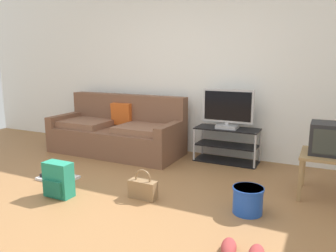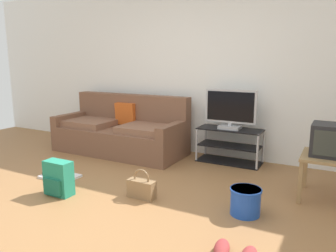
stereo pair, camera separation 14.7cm
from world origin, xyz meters
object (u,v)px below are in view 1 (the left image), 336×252
at_px(crt_tv, 331,139).
at_px(backpack, 58,180).
at_px(side_table, 329,161).
at_px(floor_tray, 58,176).
at_px(sneakers_pair, 242,251).
at_px(cleaning_bucket, 248,199).
at_px(tv_stand, 227,145).
at_px(couch, 118,132).
at_px(flat_tv, 228,109).
at_px(handbag, 143,188).

height_order(crt_tv, backpack, crt_tv).
height_order(side_table, floor_tray, side_table).
distance_m(crt_tv, sneakers_pair, 1.75).
xyz_separation_m(sneakers_pair, floor_tray, (-2.51, 0.65, -0.00)).
bearing_deg(cleaning_bucket, sneakers_pair, -80.20).
bearing_deg(backpack, sneakers_pair, -8.65).
relative_size(tv_stand, side_table, 1.63).
distance_m(couch, flat_tv, 1.82).
relative_size(couch, handbag, 6.50).
distance_m(flat_tv, floor_tray, 2.49).
relative_size(side_table, cleaning_bucket, 1.86).
xyz_separation_m(tv_stand, side_table, (1.35, -0.78, 0.16)).
bearing_deg(couch, tv_stand, 8.72).
bearing_deg(cleaning_bucket, couch, 151.90).
bearing_deg(couch, cleaning_bucket, -28.10).
bearing_deg(cleaning_bucket, floor_tray, -177.43).
relative_size(side_table, sneakers_pair, 1.52).
bearing_deg(flat_tv, couch, -172.01).
height_order(tv_stand, flat_tv, flat_tv).
distance_m(side_table, crt_tv, 0.24).
bearing_deg(flat_tv, side_table, -29.25).
bearing_deg(floor_tray, flat_tv, 43.61).
relative_size(couch, flat_tv, 2.88).
relative_size(backpack, handbag, 1.19).
distance_m(handbag, floor_tray, 1.28).
distance_m(tv_stand, backpack, 2.44).
bearing_deg(couch, handbag, -47.69).
relative_size(couch, floor_tray, 4.57).
xyz_separation_m(tv_stand, flat_tv, (0.00, -0.02, 0.54)).
relative_size(backpack, cleaning_bucket, 1.27).
relative_size(cleaning_bucket, sneakers_pair, 0.82).
relative_size(tv_stand, floor_tray, 1.98).
xyz_separation_m(tv_stand, cleaning_bucket, (0.66, -1.55, -0.11)).
height_order(side_table, backpack, side_table).
relative_size(couch, backpack, 5.48).
distance_m(flat_tv, backpack, 2.49).
relative_size(couch, tv_stand, 2.31).
distance_m(couch, tv_stand, 1.77).
xyz_separation_m(flat_tv, side_table, (1.35, -0.75, -0.37)).
xyz_separation_m(side_table, cleaning_bucket, (-0.69, -0.78, -0.27)).
bearing_deg(cleaning_bucket, handbag, -172.54).
bearing_deg(crt_tv, cleaning_bucket, -130.89).
xyz_separation_m(couch, side_table, (3.09, -0.51, 0.09)).
xyz_separation_m(flat_tv, backpack, (-1.30, -2.04, -0.60)).
distance_m(flat_tv, handbag, 1.86).
relative_size(sneakers_pair, floor_tray, 0.80).
relative_size(backpack, sneakers_pair, 1.04).
bearing_deg(backpack, handbag, 20.87).
bearing_deg(floor_tray, side_table, 16.05).
xyz_separation_m(tv_stand, floor_tray, (-1.72, -1.66, -0.21)).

